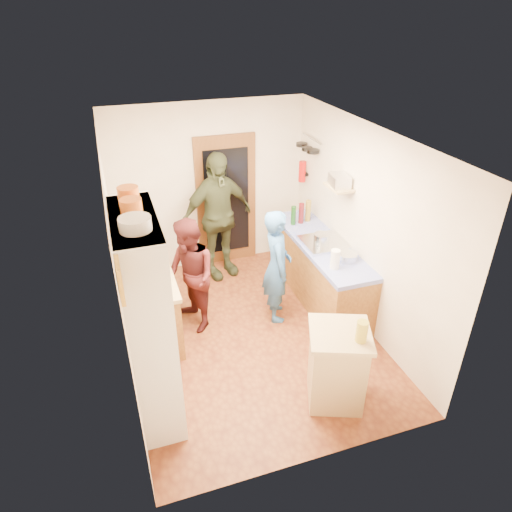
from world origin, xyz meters
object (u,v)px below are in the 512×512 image
hutch_body (148,320)px  right_counter_base (319,271)px  island_base (337,368)px  person_back (219,217)px  person_hob (279,267)px  person_left (191,274)px

hutch_body → right_counter_base: hutch_body is taller
island_base → person_back: bearing=99.7°
island_base → person_hob: person_hob is taller
hutch_body → person_hob: 2.08m
hutch_body → person_left: 1.44m
island_base → hutch_body: bearing=163.0°
person_back → person_hob: bearing=-86.1°
person_hob → person_left: (-1.13, 0.21, -0.02)m
person_hob → person_back: (-0.46, 1.35, 0.20)m
person_back → island_base: bearing=-95.3°
right_counter_base → island_base: bearing=-109.9°
hutch_body → person_back: hutch_body is taller
person_hob → island_base: bearing=-167.0°
hutch_body → right_counter_base: size_ratio=1.00×
person_back → right_counter_base: bearing=-57.6°
hutch_body → right_counter_base: 2.90m
person_hob → hutch_body: bearing=131.4°
right_counter_base → person_hob: size_ratio=1.40×
hutch_body → island_base: 2.02m
person_hob → right_counter_base: bearing=-57.9°
island_base → person_back: 3.04m
hutch_body → person_hob: bearing=30.0°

